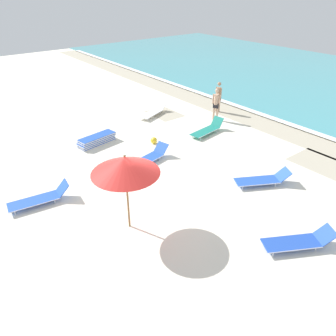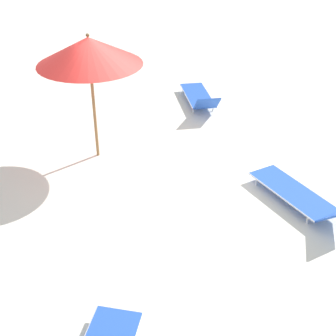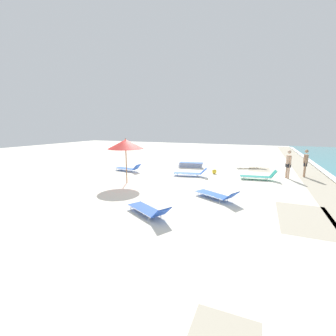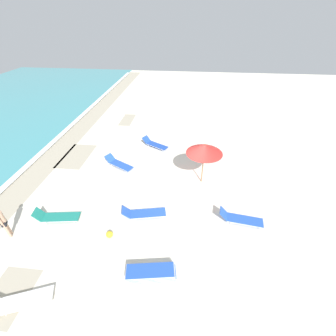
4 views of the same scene
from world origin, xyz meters
name	(u,v)px [view 2 (image 2 of 4)]	position (x,y,z in m)	size (l,w,h in m)	color
ground_plane	(157,180)	(0.00, 0.01, -0.08)	(60.00, 60.00, 0.16)	silver
beach_umbrella	(89,51)	(0.95, -1.20, 2.22)	(2.01, 2.01, 2.55)	olive
sun_lounger_near_water_right	(301,196)	(-2.14, 1.68, 0.21)	(1.03, 2.21, 0.57)	blue
sun_lounger_mid_beach_solo	(199,97)	(-2.01, -3.00, 0.22)	(0.88, 2.12, 0.58)	blue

